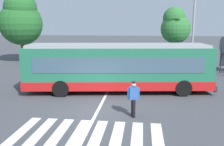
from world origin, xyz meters
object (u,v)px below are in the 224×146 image
parked_car_white (68,57)px  background_tree_right (175,26)px  parked_car_teal (168,58)px  background_tree_left (21,19)px  parked_car_champagne (143,58)px  parked_car_silver (194,59)px  pedestrian_crossing_street (133,97)px  parked_car_charcoal (93,57)px  city_transit_bus (118,67)px  twin_arm_street_lamp (195,4)px  parked_car_red (116,58)px

parked_car_white → background_tree_right: (11.55, 3.03, 3.32)m
parked_car_teal → background_tree_left: 16.63m
parked_car_champagne → parked_car_silver: 5.34m
pedestrian_crossing_street → parked_car_charcoal: pedestrian_crossing_street is taller
parked_car_champagne → parked_car_silver: bearing=4.9°
city_transit_bus → parked_car_champagne: 10.60m
parked_car_champagne → parked_car_teal: same height
parked_car_silver → twin_arm_street_lamp: 6.08m
parked_car_white → parked_car_charcoal: 2.66m
parked_car_champagne → twin_arm_street_lamp: 7.35m
pedestrian_crossing_street → parked_car_red: size_ratio=0.37×
parked_car_silver → background_tree_left: 19.24m
parked_car_white → parked_car_silver: same height
parked_car_teal → background_tree_right: bearing=71.1°
pedestrian_crossing_street → parked_car_champagne: pedestrian_crossing_street is taller
parked_car_champagne → background_tree_right: (3.55, 2.98, 3.32)m
parked_car_teal → background_tree_left: (-16.12, 0.33, 4.05)m
city_transit_bus → parked_car_charcoal: size_ratio=2.64×
pedestrian_crossing_street → parked_car_charcoal: (-4.97, 14.96, -0.20)m
pedestrian_crossing_street → parked_car_teal: (3.03, 15.17, -0.20)m
parked_car_red → parked_car_champagne: 2.78m
parked_car_red → twin_arm_street_lamp: (7.27, -2.47, 5.27)m
city_transit_bus → twin_arm_street_lamp: twin_arm_street_lamp is taller
city_transit_bus → pedestrian_crossing_street: 4.58m
pedestrian_crossing_street → parked_car_charcoal: size_ratio=0.38×
parked_car_white → background_tree_right: bearing=14.7°
parked_car_champagne → background_tree_right: bearing=40.0°
parked_car_charcoal → parked_car_white: bearing=-176.5°
pedestrian_crossing_street → twin_arm_street_lamp: size_ratio=0.17×
city_transit_bus → pedestrian_crossing_street: bearing=-75.2°
parked_car_red → parked_car_silver: (8.11, 0.45, 0.00)m
background_tree_left → background_tree_right: bearing=7.8°
city_transit_bus → background_tree_right: 14.58m
twin_arm_street_lamp → background_tree_right: bearing=99.8°
parked_car_white → twin_arm_street_lamp: (12.50, -2.42, 5.27)m
parked_car_red → parked_car_teal: 5.43m
parked_car_red → background_tree_left: size_ratio=0.59×
background_tree_right → pedestrian_crossing_street: bearing=-102.4°
parked_car_champagne → parked_car_silver: same height
parked_car_silver → twin_arm_street_lamp: size_ratio=0.47×
parked_car_white → parked_car_champagne: size_ratio=1.02×
parked_car_teal → background_tree_right: size_ratio=0.74×
parked_car_teal → background_tree_left: bearing=178.8°
city_transit_bus → parked_car_silver: bearing=57.8°
city_transit_bus → parked_car_champagne: size_ratio=2.67×
parked_car_red → parked_car_champagne: (2.78, -0.00, 0.00)m
pedestrian_crossing_street → parked_car_white: pedestrian_crossing_street is taller
background_tree_left → background_tree_right: size_ratio=1.26×
background_tree_right → parked_car_silver: bearing=-54.9°
twin_arm_street_lamp → background_tree_right: 5.86m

